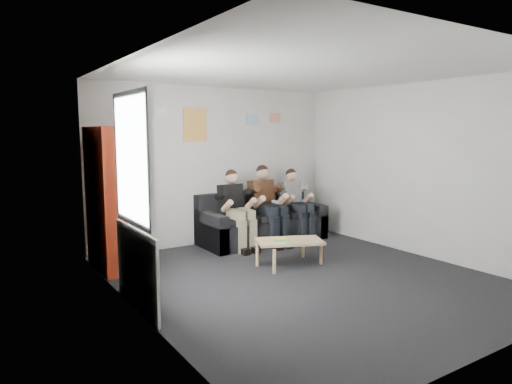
{
  "coord_description": "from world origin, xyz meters",
  "views": [
    {
      "loc": [
        -3.75,
        -4.54,
        1.93
      ],
      "look_at": [
        0.05,
        1.3,
        1.01
      ],
      "focal_mm": 32.0,
      "sensor_mm": 36.0,
      "label": 1
    }
  ],
  "objects_px": {
    "sofa": "(262,224)",
    "person_right": "(297,204)",
    "coffee_table": "(290,243)",
    "person_left": "(237,209)",
    "person_middle": "(268,205)",
    "bookshelf": "(107,199)"
  },
  "relations": [
    {
      "from": "sofa",
      "to": "person_right",
      "type": "xyz_separation_m",
      "value": [
        0.63,
        -0.2,
        0.33
      ]
    },
    {
      "from": "coffee_table",
      "to": "person_left",
      "type": "relative_size",
      "value": 0.72
    },
    {
      "from": "person_middle",
      "to": "coffee_table",
      "type": "bearing_deg",
      "value": -107.58
    },
    {
      "from": "person_right",
      "to": "bookshelf",
      "type": "bearing_deg",
      "value": -175.31
    },
    {
      "from": "person_left",
      "to": "person_right",
      "type": "xyz_separation_m",
      "value": [
        1.25,
        0.0,
        -0.01
      ]
    },
    {
      "from": "coffee_table",
      "to": "person_left",
      "type": "bearing_deg",
      "value": 96.38
    },
    {
      "from": "sofa",
      "to": "bookshelf",
      "type": "bearing_deg",
      "value": -175.07
    },
    {
      "from": "bookshelf",
      "to": "person_left",
      "type": "relative_size",
      "value": 1.53
    },
    {
      "from": "bookshelf",
      "to": "person_right",
      "type": "bearing_deg",
      "value": -3.62
    },
    {
      "from": "bookshelf",
      "to": "person_left",
      "type": "height_order",
      "value": "bookshelf"
    },
    {
      "from": "bookshelf",
      "to": "person_right",
      "type": "distance_m",
      "value": 3.39
    },
    {
      "from": "person_middle",
      "to": "person_right",
      "type": "height_order",
      "value": "person_middle"
    },
    {
      "from": "coffee_table",
      "to": "person_middle",
      "type": "bearing_deg",
      "value": 68.8
    },
    {
      "from": "coffee_table",
      "to": "person_middle",
      "type": "xyz_separation_m",
      "value": [
        0.49,
        1.25,
        0.35
      ]
    },
    {
      "from": "bookshelf",
      "to": "sofa",
      "type": "bearing_deg",
      "value": 0.68
    },
    {
      "from": "bookshelf",
      "to": "person_middle",
      "type": "distance_m",
      "value": 2.76
    },
    {
      "from": "person_middle",
      "to": "sofa",
      "type": "bearing_deg",
      "value": 93.63
    },
    {
      "from": "sofa",
      "to": "person_right",
      "type": "height_order",
      "value": "person_right"
    },
    {
      "from": "coffee_table",
      "to": "person_right",
      "type": "distance_m",
      "value": 1.71
    },
    {
      "from": "bookshelf",
      "to": "person_middle",
      "type": "height_order",
      "value": "bookshelf"
    },
    {
      "from": "sofa",
      "to": "person_middle",
      "type": "bearing_deg",
      "value": -90.0
    },
    {
      "from": "person_left",
      "to": "person_middle",
      "type": "relative_size",
      "value": 0.96
    }
  ]
}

